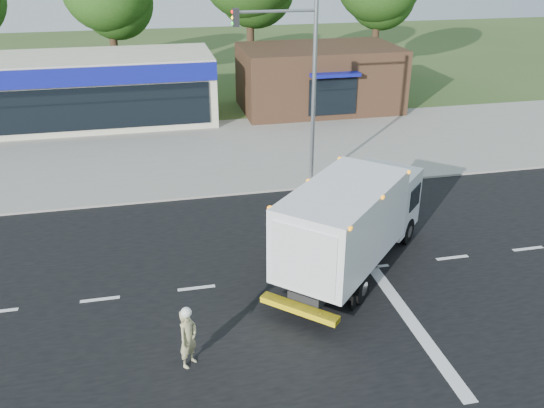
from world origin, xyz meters
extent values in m
plane|color=#385123|center=(0.00, 0.00, 0.00)|extent=(120.00, 120.00, 0.00)
cube|color=black|center=(0.00, 0.00, 0.00)|extent=(60.00, 14.00, 0.02)
cube|color=gray|center=(0.00, 8.20, 0.06)|extent=(60.00, 2.40, 0.12)
cube|color=gray|center=(0.00, 14.00, 0.01)|extent=(60.00, 9.00, 0.02)
cube|color=silver|center=(-6.00, 0.00, 0.02)|extent=(1.20, 0.15, 0.01)
cube|color=silver|center=(-3.00, 0.00, 0.02)|extent=(1.20, 0.15, 0.01)
cube|color=silver|center=(0.00, 0.00, 0.02)|extent=(1.20, 0.15, 0.01)
cube|color=silver|center=(3.00, 0.00, 0.02)|extent=(1.20, 0.15, 0.01)
cube|color=silver|center=(6.00, 0.00, 0.02)|extent=(1.20, 0.15, 0.01)
cube|color=silver|center=(9.00, 0.00, 0.02)|extent=(1.20, 0.15, 0.01)
cube|color=silver|center=(3.00, -3.00, 0.02)|extent=(0.40, 7.00, 0.01)
cube|color=black|center=(1.62, -0.57, 0.71)|extent=(4.24, 4.40, 0.36)
cube|color=white|center=(4.10, 2.05, 1.58)|extent=(2.99, 2.98, 2.14)
cube|color=black|center=(4.77, 2.76, 1.78)|extent=(1.51, 1.44, 0.92)
cube|color=white|center=(1.62, -0.57, 2.14)|extent=(5.27, 5.38, 2.39)
cube|color=silver|center=(-0.15, -2.44, 2.09)|extent=(1.52, 1.44, 1.93)
cube|color=yellow|center=(-0.27, -2.57, 0.56)|extent=(2.02, 1.94, 0.18)
cube|color=orange|center=(1.62, -0.57, 3.31)|extent=(5.16, 5.26, 0.08)
cylinder|color=black|center=(3.43, 2.76, 0.49)|extent=(0.89, 0.92, 0.98)
cylinder|color=black|center=(4.84, 1.43, 0.49)|extent=(0.89, 0.92, 0.98)
cylinder|color=black|center=(0.39, -0.39, 0.49)|extent=(0.89, 0.92, 0.98)
cylinder|color=black|center=(1.87, -1.79, 0.49)|extent=(0.89, 0.92, 0.98)
imported|color=tan|center=(-3.52, -3.60, 0.84)|extent=(0.71, 0.72, 1.68)
sphere|color=white|center=(-3.52, -3.60, 1.65)|extent=(0.28, 0.28, 0.28)
cube|color=#BCB59C|center=(-9.00, 20.00, 2.00)|extent=(18.00, 6.00, 4.00)
cube|color=navy|center=(-9.00, 16.95, 3.40)|extent=(18.00, 0.30, 1.00)
cube|color=black|center=(-9.00, 16.95, 1.60)|extent=(17.00, 0.12, 2.40)
cube|color=#382316|center=(7.00, 20.00, 2.00)|extent=(10.00, 6.00, 4.00)
cube|color=navy|center=(7.00, 16.90, 2.90)|extent=(3.00, 1.20, 0.20)
cube|color=black|center=(7.00, 16.95, 1.50)|extent=(3.00, 0.12, 2.20)
cylinder|color=gray|center=(3.00, 7.60, 4.00)|extent=(0.18, 0.18, 8.00)
cylinder|color=gray|center=(1.30, 7.60, 7.60)|extent=(3.40, 0.12, 0.12)
cube|color=black|center=(-0.30, 7.60, 7.40)|extent=(0.25, 0.25, 0.70)
cylinder|color=#332114|center=(-6.00, 28.00, 3.43)|extent=(0.56, 0.56, 6.86)
sphere|color=#244F16|center=(-5.50, 28.50, 6.08)|extent=(5.10, 5.10, 5.10)
cylinder|color=#332114|center=(4.00, 28.00, 3.92)|extent=(0.56, 0.56, 7.84)
cylinder|color=#332114|center=(14.00, 28.00, 3.50)|extent=(0.56, 0.56, 7.00)
camera|label=1|loc=(-3.99, -15.81, 10.23)|focal=38.00mm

